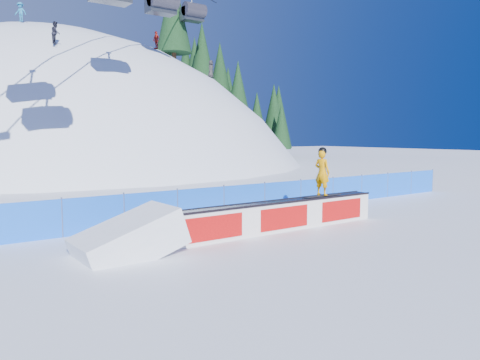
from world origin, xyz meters
TOP-DOWN VIEW (x-y plane):
  - ground at (0.00, 0.00)m, footprint 160.00×160.00m
  - snow_hill at (0.00, 42.00)m, footprint 64.00×64.00m
  - treeline at (23.30, 40.30)m, footprint 19.63×9.34m
  - safety_fence at (0.00, 4.50)m, footprint 22.05×0.05m
  - rail_box at (-2.93, 1.33)m, footprint 8.40×0.65m
  - snow_ramp at (-8.18, 1.29)m, footprint 2.83×1.78m
  - snowboarder at (-0.96, 1.34)m, footprint 1.65×0.64m
  - distant_skiers at (1.98, 30.96)m, footprint 17.09×9.83m

SIDE VIEW (x-z plane):
  - snow_hill at x=0.00m, z-range -50.00..14.00m
  - ground at x=0.00m, z-range 0.00..0.00m
  - snow_ramp at x=-8.18m, z-range -0.88..0.88m
  - rail_box at x=-2.93m, z-range -0.01..1.00m
  - safety_fence at x=0.00m, z-range -0.05..1.25m
  - snowboarder at x=-0.96m, z-range 0.99..2.71m
  - treeline at x=23.30m, z-range -0.08..18.94m
  - distant_skiers at x=1.98m, z-range 8.81..14.73m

